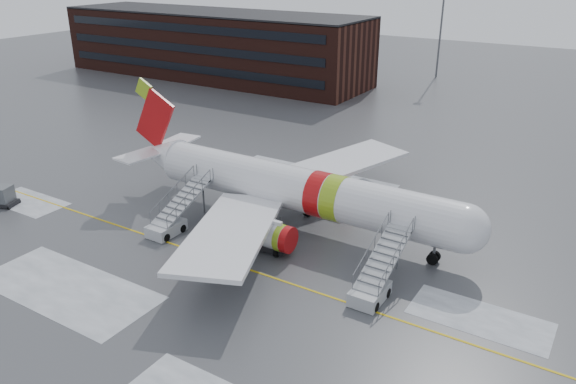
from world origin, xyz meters
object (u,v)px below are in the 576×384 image
Objects in this scene: airstair_fwd at (375,282)px; airstair_aft at (172,220)px; airliner at (291,188)px; uld_container at (3,197)px; pushback_tug at (268,241)px.

airstair_aft is (-18.84, 0.00, 0.00)m from airstair_fwd.
airstair_aft is at bearing -140.65° from airliner.
airliner is 27.72m from uld_container.
uld_container is (-26.12, -6.13, 0.15)m from pushback_tug.
airstair_fwd is at bearing -31.03° from airliner.
airliner is 4.55× the size of airstair_fwd.
airstair_fwd is 2.75× the size of uld_container.
airliner is 12.53× the size of uld_container.
uld_container is at bearing -166.80° from pushback_tug.
airliner reaches higher than airstair_fwd.
airliner is 11.38× the size of pushback_tug.
uld_container is (-25.30, -11.04, -2.52)m from airliner.
pushback_tug is (-10.04, 1.62, -0.31)m from airstair_fwd.
airstair_aft is 17.91m from uld_container.
airstair_aft is at bearing 14.57° from uld_container.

